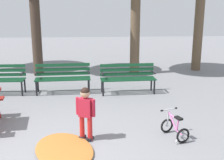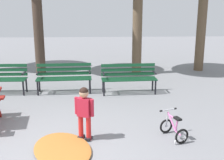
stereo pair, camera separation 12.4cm
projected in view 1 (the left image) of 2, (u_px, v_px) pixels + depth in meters
The scene contains 6 objects.
ground at pixel (55, 154), 5.25m from camera, with size 36.00×36.00×0.00m, color gray.
park_bench_left at pixel (63, 76), 8.68m from camera, with size 1.62×0.54×0.85m.
park_bench_right at pixel (128, 76), 8.66m from camera, with size 1.62×0.54×0.85m.
child_standing at pixel (86, 109), 5.63m from camera, with size 0.37×0.26×1.06m.
kids_bicycle at pixel (175, 128), 5.82m from camera, with size 0.52×0.63×0.54m.
leaf_pile at pixel (64, 149), 5.34m from camera, with size 1.43×1.00×0.07m, color #B26B2D.
Camera 1 is at (0.71, -4.80, 2.61)m, focal length 47.37 mm.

